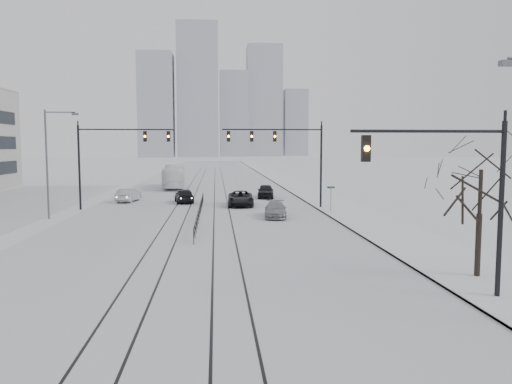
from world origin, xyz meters
name	(u,v)px	position (x,y,z in m)	size (l,w,h in m)	color
ground	(163,384)	(0.00, 0.00, 0.00)	(500.00, 500.00, 0.00)	silver
road	(206,188)	(0.00, 60.00, 0.01)	(22.00, 260.00, 0.02)	silver
sidewalk_east	(298,187)	(13.50, 60.00, 0.08)	(5.00, 260.00, 0.16)	silver
curb	(282,187)	(11.05, 60.00, 0.06)	(0.10, 260.00, 0.12)	gray
tram_rails	(203,203)	(0.00, 40.00, 0.02)	(5.30, 180.00, 0.01)	black
skyline	(222,102)	(5.02, 273.63, 30.65)	(96.00, 48.00, 72.00)	#A4A8B4
traffic_mast_near	(462,185)	(10.79, 6.00, 4.56)	(6.10, 0.37, 7.00)	black
traffic_mast_ne	(287,149)	(8.15, 34.99, 5.76)	(9.60, 0.37, 8.00)	black
traffic_mast_nw	(111,151)	(-8.52, 36.00, 5.57)	(9.10, 0.37, 8.00)	black
street_light_west	(50,156)	(-12.20, 30.00, 5.21)	(2.73, 0.25, 9.00)	#595B60
bare_tree	(481,181)	(13.20, 9.00, 4.49)	(4.40, 4.40, 6.10)	black
median_fence	(200,211)	(0.00, 30.00, 0.53)	(0.06, 24.00, 1.00)	black
street_sign	(331,195)	(11.80, 32.00, 1.61)	(0.70, 0.06, 2.40)	#595B60
sedan_sb_inner	(184,196)	(-2.00, 41.01, 0.76)	(1.80, 4.47, 1.52)	black
sedan_sb_outer	(129,195)	(-8.05, 42.37, 0.72)	(1.52, 4.36, 1.44)	#AAACB1
sedan_nb_front	(241,199)	(3.86, 37.57, 0.75)	(2.50, 5.42, 1.51)	black
sedan_nb_right	(275,210)	(6.40, 29.21, 0.65)	(1.82, 4.48, 1.30)	gray
sedan_nb_far	(266,191)	(7.17, 45.26, 0.78)	(1.85, 4.59, 1.56)	black
box_truck	(174,177)	(-4.60, 59.66, 1.65)	(2.77, 11.82, 3.29)	white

